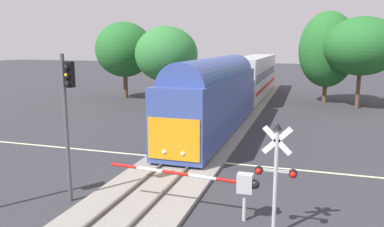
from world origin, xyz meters
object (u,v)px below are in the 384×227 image
pine_left_background (124,50)px  elm_centre_background (327,50)px  crossing_signal_mast (276,168)px  oak_behind_train (166,54)px  crossing_gate_near (227,182)px  commuter_train (239,82)px  traffic_signal_median (67,105)px  oak_far_right (362,46)px

pine_left_background → elm_centre_background: bearing=8.8°
crossing_signal_mast → pine_left_background: pine_left_background is taller
oak_behind_train → crossing_gate_near: bearing=-64.0°
crossing_gate_near → oak_behind_train: oak_behind_train is taller
commuter_train → oak_behind_train: 8.02m
commuter_train → traffic_signal_median: traffic_signal_median is taller
commuter_train → pine_left_background: 15.58m
elm_centre_background → traffic_signal_median: bearing=-109.1°
crossing_gate_near → traffic_signal_median: traffic_signal_median is taller
traffic_signal_median → pine_left_background: (-11.84, 27.75, 1.71)m
crossing_gate_near → oak_behind_train: (-11.22, 23.00, 3.94)m
crossing_gate_near → oak_far_right: oak_far_right is taller
commuter_train → traffic_signal_median: 23.21m
traffic_signal_median → crossing_gate_near: bearing=3.7°
oak_far_right → traffic_signal_median: bearing=-116.2°
commuter_train → elm_centre_background: (8.11, 8.24, 3.00)m
commuter_train → oak_far_right: oak_far_right is taller
commuter_train → oak_far_right: 12.74m
crossing_gate_near → commuter_train: bearing=99.1°
commuter_train → traffic_signal_median: size_ratio=6.58×
oak_behind_train → crossing_signal_mast: bearing=-61.3°
crossing_gate_near → traffic_signal_median: (-6.34, -0.40, 2.61)m
crossing_gate_near → oak_behind_train: 25.89m
traffic_signal_median → oak_behind_train: (-4.87, 23.40, 1.33)m
oak_behind_train → elm_centre_background: 17.55m
crossing_gate_near → oak_behind_train: size_ratio=0.73×
crossing_signal_mast → traffic_signal_median: (-8.13, 0.35, 1.65)m
crossing_gate_near → traffic_signal_median: bearing=-176.3°
commuter_train → crossing_gate_near: 22.94m
oak_behind_train → traffic_signal_median: bearing=-78.2°
commuter_train → traffic_signal_median: (-2.71, -23.01, 1.24)m
oak_far_right → oak_behind_train: oak_far_right is taller
crossing_signal_mast → oak_behind_train: oak_behind_train is taller
commuter_train → oak_far_right: (11.14, 5.19, 3.38)m
oak_far_right → commuter_train: bearing=-155.0°
crossing_gate_near → crossing_signal_mast: crossing_signal_mast is taller
crossing_signal_mast → pine_left_background: size_ratio=0.43×
oak_far_right → elm_centre_background: elm_centre_background is taller
elm_centre_background → crossing_signal_mast: bearing=-94.9°
crossing_gate_near → pine_left_background: 33.12m
commuter_train → elm_centre_background: elm_centre_background is taller
pine_left_background → oak_far_right: bearing=1.0°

